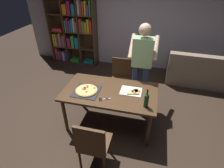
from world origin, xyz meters
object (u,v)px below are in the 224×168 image
pepperoni_pizza_on_tray (87,91)px  wine_bottle (146,100)px  bookshelf (73,32)px  kitchen_scissors (103,99)px  dining_table (110,95)px  chair_near_camera (93,143)px  couch (201,72)px  person_serving_pizza (142,63)px  chair_far_side (121,76)px

pepperoni_pizza_on_tray → wine_bottle: (1.02, -0.16, 0.10)m
bookshelf → kitchen_scissors: 3.13m
dining_table → chair_near_camera: chair_near_camera is taller
dining_table → bookshelf: 2.95m
couch → wine_bottle: wine_bottle is taller
chair_near_camera → person_serving_pizza: bearing=74.7°
bookshelf → pepperoni_pizza_on_tray: bearing=-61.6°
dining_table → bookshelf: size_ratio=0.83×
couch → wine_bottle: (-1.26, -2.25, 0.57)m
kitchen_scissors → couch: bearing=49.0°
wine_bottle → chair_far_side: bearing=117.8°
bookshelf → person_serving_pizza: bookshelf is taller
kitchen_scissors → person_serving_pizza: bearing=62.4°
kitchen_scissors → chair_far_side: bearing=87.4°
dining_table → person_serving_pizza: person_serving_pizza is taller
dining_table → chair_near_camera: bearing=-90.0°
chair_near_camera → person_serving_pizza: 1.78m
bookshelf → dining_table: bearing=-54.0°
couch → wine_bottle: bearing=-119.3°
pepperoni_pizza_on_tray → kitchen_scissors: 0.37m
person_serving_pizza → dining_table: bearing=-122.3°
dining_table → kitchen_scissors: kitchen_scissors is taller
dining_table → pepperoni_pizza_on_tray: (-0.39, -0.10, 0.09)m
bookshelf → couch: bearing=-6.1°
person_serving_pizza → kitchen_scissors: (-0.51, -0.97, -0.24)m
chair_near_camera → person_serving_pizza: (0.45, 1.65, 0.49)m
chair_far_side → pepperoni_pizza_on_tray: chair_far_side is taller
bookshelf → chair_near_camera: bearing=-62.4°
chair_far_side → bookshelf: bearing=140.2°
chair_near_camera → couch: 3.49m
couch → bookshelf: (-3.63, 0.39, 0.66)m
couch → pepperoni_pizza_on_tray: size_ratio=3.98×
dining_table → wine_bottle: 0.71m
bookshelf → wine_bottle: (2.36, -2.64, -0.10)m
dining_table → chair_far_side: 0.95m
dining_table → wine_bottle: (0.63, -0.27, 0.20)m
pepperoni_pizza_on_tray → person_serving_pizza: bearing=44.3°
bookshelf → wine_bottle: size_ratio=6.17×
chair_far_side → pepperoni_pizza_on_tray: bearing=-110.5°
bookshelf → kitchen_scissors: bookshelf is taller
chair_near_camera → kitchen_scissors: (-0.05, 0.68, 0.24)m
chair_near_camera → bookshelf: size_ratio=0.46×
person_serving_pizza → couch: bearing=41.4°
chair_far_side → couch: size_ratio=0.52×
dining_table → person_serving_pizza: bearing=57.7°
pepperoni_pizza_on_tray → wine_bottle: bearing=-9.0°
couch → chair_far_side: bearing=-151.0°
chair_far_side → wine_bottle: (0.63, -1.20, 0.36)m
chair_far_side → wine_bottle: bearing=-62.2°
chair_near_camera → kitchen_scissors: bearing=94.6°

